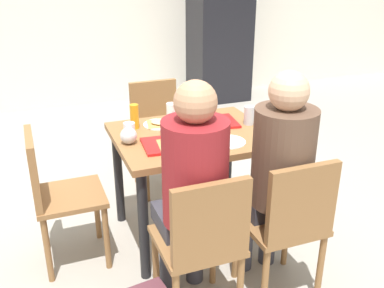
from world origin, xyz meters
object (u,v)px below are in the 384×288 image
object	(u,v)px
chair_far_side	(157,127)
person_in_brown_jacket	(278,166)
chair_near_right	(289,220)
pizza_slice_b	(212,118)
chair_near_left	(203,240)
soda_can	(249,115)
plastic_cup_a	(171,110)
pizza_slice_c	(160,122)
drink_fridge	(219,26)
main_table	(192,150)
plastic_cup_c	(129,131)
paper_plate_near_edge	(227,142)
tray_red_near	(174,144)
tray_red_far	(209,123)
plastic_cup_b	(217,145)
paper_plate_center	(160,124)
chair_left_end	(54,189)
person_in_red	(192,182)
foil_bundle	(129,136)
condiment_bottle	(134,117)
pizza_slice_a	(173,142)

from	to	relation	value
chair_far_side	person_in_brown_jacket	distance (m)	1.45
chair_near_right	pizza_slice_b	distance (m)	0.96
chair_near_left	soda_can	bearing A→B (deg)	50.69
chair_near_right	plastic_cup_a	world-z (taller)	chair_near_right
chair_far_side	person_in_brown_jacket	size ratio (longest dim) A/B	0.68
pizza_slice_c	drink_fridge	bearing A→B (deg)	58.57
main_table	pizza_slice_b	size ratio (longest dim) A/B	3.53
plastic_cup_c	chair_near_right	bearing A→B (deg)	-53.08
paper_plate_near_edge	pizza_slice_b	size ratio (longest dim) A/B	0.81
tray_red_near	plastic_cup_a	size ratio (longest dim) A/B	3.60
chair_near_right	tray_red_far	bearing A→B (deg)	94.63
plastic_cup_b	chair_near_right	bearing A→B (deg)	-63.86
person_in_brown_jacket	paper_plate_center	xyz separation A→B (m)	(-0.39, 0.85, -0.01)
pizza_slice_b	plastic_cup_a	world-z (taller)	plastic_cup_a
main_table	tray_red_far	bearing A→B (deg)	34.87
chair_left_end	plastic_cup_a	distance (m)	0.95
drink_fridge	paper_plate_near_edge	bearing A→B (deg)	-113.33
chair_far_side	person_in_red	xyz separation A→B (m)	(-0.24, -1.41, 0.25)
foil_bundle	chair_left_end	bearing A→B (deg)	177.54
chair_far_side	pizza_slice_b	xyz separation A→B (m)	(0.20, -0.63, 0.26)
chair_near_left	pizza_slice_c	size ratio (longest dim) A/B	3.60
paper_plate_center	soda_can	bearing A→B (deg)	-19.47
condiment_bottle	foil_bundle	distance (m)	0.26
chair_far_side	plastic_cup_a	bearing A→B (deg)	-93.12
tray_red_far	drink_fridge	xyz separation A→B (m)	(1.30, 2.73, 0.20)
chair_near_left	tray_red_far	distance (m)	1.01
tray_red_near	condiment_bottle	xyz separation A→B (m)	(-0.14, 0.35, 0.07)
tray_red_far	paper_plate_near_edge	bearing A→B (deg)	-94.14
paper_plate_center	paper_plate_near_edge	world-z (taller)	same
main_table	chair_near_left	world-z (taller)	chair_near_left
chair_near_left	chair_near_right	size ratio (longest dim) A/B	1.00
main_table	soda_can	distance (m)	0.45
chair_near_right	tray_red_near	bearing A→B (deg)	122.71
condiment_bottle	chair_near_right	bearing A→B (deg)	-60.77
plastic_cup_a	foil_bundle	xyz separation A→B (m)	(-0.39, -0.35, 0.00)
chair_far_side	person_in_red	bearing A→B (deg)	-99.70
person_in_brown_jacket	soda_can	distance (m)	0.68
chair_far_side	pizza_slice_b	distance (m)	0.71
main_table	pizza_slice_b	bearing A→B (deg)	36.08
chair_near_left	person_in_red	distance (m)	0.28
person_in_red	pizza_slice_a	xyz separation A→B (m)	(0.07, 0.48, 0.01)
drink_fridge	main_table	bearing A→B (deg)	-117.23
chair_near_right	pizza_slice_c	xyz separation A→B (m)	(-0.38, 0.99, 0.25)
paper_plate_center	condiment_bottle	xyz separation A→B (m)	(-0.17, 0.00, 0.08)
chair_left_end	foil_bundle	distance (m)	0.54
paper_plate_near_edge	person_in_red	bearing A→B (deg)	-132.59
chair_near_right	paper_plate_center	xyz separation A→B (m)	(-0.39, 0.99, 0.24)
tray_red_far	paper_plate_near_edge	xyz separation A→B (m)	(-0.02, -0.33, -0.00)
person_in_red	pizza_slice_c	size ratio (longest dim) A/B	5.31
pizza_slice_b	soda_can	distance (m)	0.25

